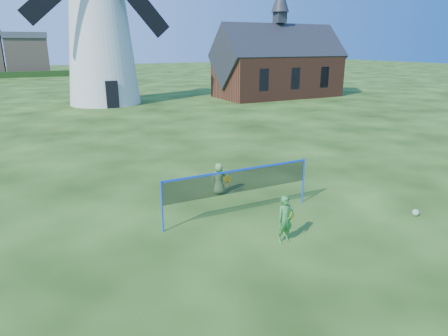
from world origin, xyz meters
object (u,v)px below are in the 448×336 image
(player_girl, at_px, (285,219))
(player_boy, at_px, (219,179))
(chapel, at_px, (278,66))
(windmill, at_px, (100,28))
(badminton_net, at_px, (239,182))
(play_ball, at_px, (416,213))

(player_girl, height_order, player_boy, player_girl)
(chapel, bearing_deg, windmill, 171.15)
(windmill, xyz_separation_m, badminton_net, (-1.31, -27.80, -5.50))
(badminton_net, bearing_deg, play_ball, -27.03)
(player_girl, height_order, play_ball, player_girl)
(play_ball, bearing_deg, windmill, 96.95)
(play_ball, bearing_deg, chapel, 64.05)
(chapel, height_order, badminton_net, chapel)
(player_boy, bearing_deg, play_ball, 153.76)
(badminton_net, bearing_deg, player_boy, 81.30)
(player_girl, bearing_deg, player_boy, 89.19)
(windmill, bearing_deg, badminton_net, -92.69)
(badminton_net, height_order, player_girl, badminton_net)
(player_girl, relative_size, player_boy, 1.15)
(player_boy, bearing_deg, player_girl, 107.65)
(windmill, xyz_separation_m, player_boy, (-1.00, -25.78, -6.06))
(badminton_net, xyz_separation_m, player_girl, (0.28, -2.10, -0.47))
(windmill, bearing_deg, player_boy, -92.22)
(windmill, distance_m, player_girl, 30.51)
(windmill, height_order, player_boy, windmill)
(windmill, distance_m, player_boy, 26.50)
(chapel, height_order, player_girl, chapel)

